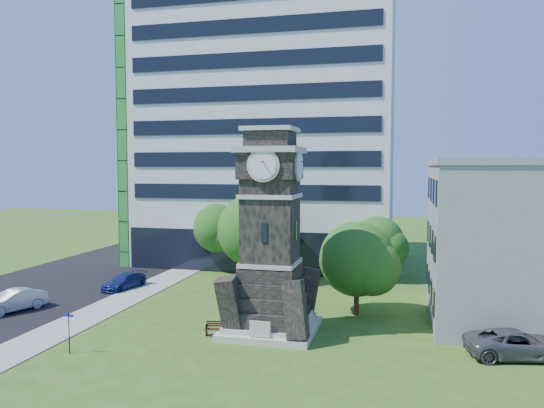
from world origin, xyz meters
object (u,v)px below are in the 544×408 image
(clock_tower, at_px, (271,245))
(car_street_mid, at_px, (13,301))
(car_street_north, at_px, (124,281))
(park_bench, at_px, (220,328))
(street_sign, at_px, (69,328))
(car_east_lot, at_px, (517,344))

(clock_tower, bearing_deg, car_street_mid, 179.69)
(car_street_north, xyz_separation_m, park_bench, (11.65, -9.56, -0.14))
(clock_tower, xyz_separation_m, park_bench, (-2.68, -1.52, -4.81))
(car_street_mid, bearing_deg, car_street_north, 85.42)
(clock_tower, distance_m, street_sign, 11.98)
(car_street_north, distance_m, car_east_lot, 29.31)
(car_street_mid, distance_m, park_bench, 15.64)
(park_bench, relative_size, street_sign, 0.79)
(car_east_lot, height_order, park_bench, car_east_lot)
(car_east_lot, relative_size, park_bench, 3.04)
(park_bench, bearing_deg, car_street_mid, 162.68)
(car_street_north, bearing_deg, park_bench, -25.85)
(car_street_north, height_order, street_sign, street_sign)
(clock_tower, xyz_separation_m, street_sign, (-9.47, -6.20, -3.91))
(car_street_mid, xyz_separation_m, street_sign, (8.77, -6.30, 0.64))
(park_bench, height_order, street_sign, street_sign)
(car_east_lot, bearing_deg, car_street_north, 60.32)
(clock_tower, bearing_deg, car_street_north, 150.71)
(clock_tower, xyz_separation_m, car_street_mid, (-18.24, 0.10, -4.55))
(car_east_lot, bearing_deg, street_sign, 90.98)
(clock_tower, height_order, street_sign, clock_tower)
(clock_tower, xyz_separation_m, car_east_lot, (13.50, -1.15, -4.55))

